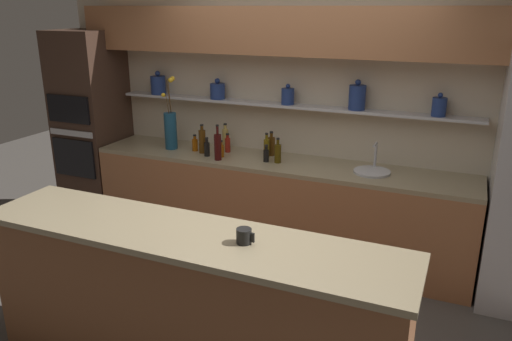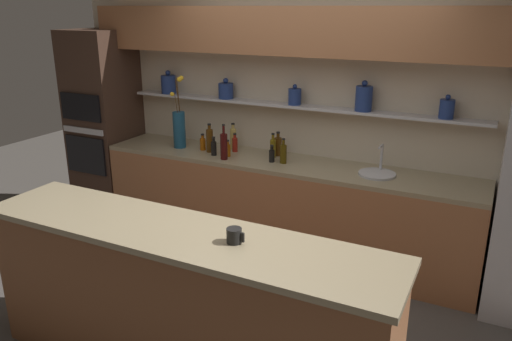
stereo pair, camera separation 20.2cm
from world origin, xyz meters
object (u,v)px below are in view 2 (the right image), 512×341
object	(u,v)px
bottle_oil_6	(273,148)
bottle_oil_7	(283,153)
bottle_sauce_9	(228,150)
bottle_sauce_3	(272,155)
flower_vase	(179,127)
bottle_spirit_1	(210,140)
sink_fixture	(377,172)
bottle_sauce_5	(235,144)
bottle_sauce_2	(203,143)
coffee_mug	(234,236)
bottle_sauce_8	(214,148)
bottle_wine_0	(224,146)
bottle_spirit_10	(278,146)
bottle_spirit_4	(233,138)
oven_tower	(105,126)

from	to	relation	value
bottle_oil_6	bottle_oil_7	world-z (taller)	bottle_oil_6
bottle_sauce_9	bottle_sauce_3	bearing A→B (deg)	2.92
flower_vase	bottle_spirit_1	size ratio (longest dim) A/B	2.55
bottle_spirit_1	bottle_sauce_3	bearing A→B (deg)	-2.31
bottle_spirit_1	sink_fixture	bearing A→B (deg)	1.41
bottle_sauce_5	bottle_oil_7	xyz separation A→B (m)	(0.58, -0.13, 0.01)
bottle_sauce_2	coffee_mug	bearing A→B (deg)	-53.08
bottle_sauce_5	bottle_sauce_8	size ratio (longest dim) A/B	1.02
bottle_wine_0	bottle_sauce_3	xyz separation A→B (m)	(0.44, 0.12, -0.06)
sink_fixture	bottle_spirit_10	world-z (taller)	sink_fixture
bottle_spirit_1	bottle_sauce_8	world-z (taller)	bottle_spirit_1
sink_fixture	bottle_wine_0	distance (m)	1.42
bottle_sauce_2	coffee_mug	world-z (taller)	coffee_mug
sink_fixture	bottle_sauce_9	xyz separation A→B (m)	(-1.42, -0.09, 0.04)
bottle_spirit_4	bottle_sauce_9	bearing A→B (deg)	-72.05
bottle_sauce_8	oven_tower	bearing A→B (deg)	175.75
bottle_wine_0	coffee_mug	xyz separation A→B (m)	(1.03, -1.66, 0.01)
bottle_spirit_4	bottle_sauce_9	xyz separation A→B (m)	(0.08, -0.26, -0.05)
bottle_oil_7	bottle_spirit_10	world-z (taller)	same
flower_vase	bottle_wine_0	xyz separation A→B (m)	(0.62, -0.16, -0.08)
bottle_spirit_10	bottle_sauce_8	bearing A→B (deg)	-153.92
bottle_sauce_2	bottle_sauce_9	world-z (taller)	bottle_sauce_2
bottle_sauce_5	bottle_sauce_8	distance (m)	0.24
flower_vase	coffee_mug	size ratio (longest dim) A/B	6.74
bottle_oil_7	bottle_spirit_10	size ratio (longest dim) A/B	1.00
bottle_spirit_10	bottle_spirit_4	bearing A→B (deg)	178.40
flower_vase	bottle_spirit_4	size ratio (longest dim) A/B	2.75
bottle_sauce_9	bottle_spirit_1	bearing A→B (deg)	167.63
bottle_sauce_3	bottle_sauce_9	world-z (taller)	same
bottle_spirit_1	bottle_sauce_2	distance (m)	0.12
bottle_oil_7	bottle_sauce_9	xyz separation A→B (m)	(-0.56, -0.04, -0.03)
coffee_mug	sink_fixture	bearing A→B (deg)	78.70
bottle_spirit_1	bottle_oil_6	xyz separation A→B (m)	(0.64, 0.11, -0.02)
bottle_sauce_5	bottle_sauce_2	bearing A→B (deg)	-164.24
bottle_wine_0	bottle_spirit_4	distance (m)	0.37
bottle_sauce_3	bottle_spirit_10	xyz separation A→B (m)	(-0.04, 0.22, 0.03)
flower_vase	bottle_oil_7	xyz separation A→B (m)	(1.16, -0.02, -0.11)
bottle_wine_0	oven_tower	bearing A→B (deg)	173.69
bottle_sauce_2	bottle_sauce_5	size ratio (longest dim) A/B	0.88
bottle_spirit_4	bottle_oil_6	world-z (taller)	bottle_spirit_4
bottle_wine_0	bottle_spirit_1	size ratio (longest dim) A/B	1.18
sink_fixture	bottle_sauce_3	size ratio (longest dim) A/B	1.95
bottle_sauce_8	bottle_sauce_5	bearing A→B (deg)	59.34
bottle_sauce_5	bottle_oil_7	world-z (taller)	bottle_oil_7
bottle_sauce_8	bottle_wine_0	bearing A→B (deg)	-24.52
oven_tower	sink_fixture	world-z (taller)	oven_tower
flower_vase	bottle_sauce_8	bearing A→B (deg)	-11.25
bottle_wine_0	sink_fixture	bearing A→B (deg)	7.80
bottle_oil_6	bottle_spirit_10	distance (m)	0.09
flower_vase	bottle_wine_0	bearing A→B (deg)	-14.79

